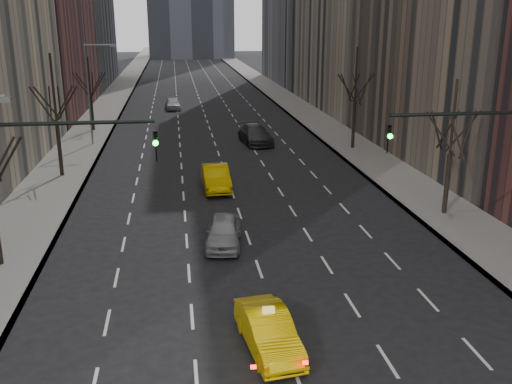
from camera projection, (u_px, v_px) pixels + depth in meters
name	position (u px, v px, depth m)	size (l,w,h in m)	color
sidewalk_left	(109.00, 105.00, 76.01)	(4.50, 320.00, 0.15)	slate
sidewalk_right	(289.00, 102.00, 79.32)	(4.50, 320.00, 0.15)	slate
tree_lw_c	(57.00, 123.00, 40.80)	(3.36, 3.50, 8.74)	black
tree_lw_d	(91.00, 97.00, 57.98)	(3.36, 3.50, 7.36)	black
tree_rw_b	(450.00, 154.00, 32.78)	(3.36, 3.50, 7.82)	black
tree_rw_c	(355.00, 104.00, 49.73)	(3.36, 3.50, 8.74)	black
traffic_mast_left	(19.00, 189.00, 19.94)	(6.69, 0.39, 8.00)	black
traffic_mast_right	(503.00, 170.00, 22.40)	(6.69, 0.39, 8.00)	black
streetlight_far	(92.00, 83.00, 50.91)	(2.83, 0.22, 9.00)	slate
taxi_sedan	(268.00, 331.00, 19.95)	(1.50, 4.31, 1.42)	yellow
silver_sedan_ahead	(224.00, 232.00, 29.16)	(1.72, 4.28, 1.46)	#9A9CA2
far_taxi	(216.00, 177.00, 38.78)	(1.72, 4.94, 1.63)	#E1AF04
far_suv_grey	(255.00, 134.00, 53.01)	(2.40, 5.90, 1.71)	#303035
far_car_white	(173.00, 104.00, 72.91)	(1.76, 4.38, 1.49)	silver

